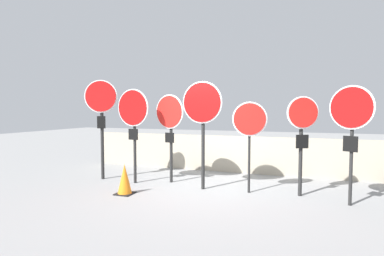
{
  "coord_description": "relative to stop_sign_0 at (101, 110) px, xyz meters",
  "views": [
    {
      "loc": [
        1.99,
        -6.5,
        1.79
      ],
      "look_at": [
        -0.39,
        0.0,
        1.4
      ],
      "focal_mm": 28.0,
      "sensor_mm": 36.0,
      "label": 1
    }
  ],
  "objects": [
    {
      "name": "stop_sign_0",
      "position": [
        0.0,
        0.0,
        0.0
      ],
      "size": [
        0.8,
        0.34,
        2.59
      ],
      "rotation": [
        0.0,
        0.0,
        0.38
      ],
      "color": "black",
      "rests_on": "ground"
    },
    {
      "name": "fence_back",
      "position": [
        2.89,
        2.07,
        -1.3
      ],
      "size": [
        8.85,
        0.12,
        1.06
      ],
      "color": "#A89E89",
      "rests_on": "ground"
    },
    {
      "name": "stop_sign_5",
      "position": [
        4.9,
        0.12,
        -0.38
      ],
      "size": [
        0.62,
        0.31,
        2.1
      ],
      "rotation": [
        0.0,
        0.0,
        0.43
      ],
      "color": "black",
      "rests_on": "ground"
    },
    {
      "name": "stop_sign_2",
      "position": [
        1.82,
        0.28,
        -0.26
      ],
      "size": [
        0.82,
        0.25,
        2.2
      ],
      "rotation": [
        0.0,
        0.0,
        -0.26
      ],
      "color": "black",
      "rests_on": "ground"
    },
    {
      "name": "stop_sign_3",
      "position": [
        2.78,
        -0.07,
        -0.06
      ],
      "size": [
        0.95,
        0.16,
        2.46
      ],
      "rotation": [
        0.0,
        0.0,
        -0.07
      ],
      "color": "black",
      "rests_on": "ground"
    },
    {
      "name": "stop_sign_6",
      "position": [
        5.75,
        -0.23,
        -0.17
      ],
      "size": [
        0.72,
        0.43,
        2.27
      ],
      "rotation": [
        0.0,
        0.0,
        -0.53
      ],
      "color": "black",
      "rests_on": "ground"
    },
    {
      "name": "ground_plane",
      "position": [
        2.89,
        0.02,
        -1.83
      ],
      "size": [
        40.0,
        40.0,
        0.0
      ],
      "primitive_type": "plane",
      "color": "gray"
    },
    {
      "name": "stop_sign_1",
      "position": [
        1.0,
        -0.09,
        -0.15
      ],
      "size": [
        0.91,
        0.18,
        2.33
      ],
      "rotation": [
        0.0,
        0.0,
        -0.13
      ],
      "color": "black",
      "rests_on": "ground"
    },
    {
      "name": "traffic_cone_0",
      "position": [
        1.33,
        -1.0,
        -1.51
      ],
      "size": [
        0.37,
        0.37,
        0.65
      ],
      "color": "black",
      "rests_on": "ground"
    },
    {
      "name": "stop_sign_4",
      "position": [
        3.83,
        -0.0,
        -0.33
      ],
      "size": [
        0.74,
        0.17,
        1.99
      ],
      "rotation": [
        0.0,
        0.0,
        0.18
      ],
      "color": "black",
      "rests_on": "ground"
    }
  ]
}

